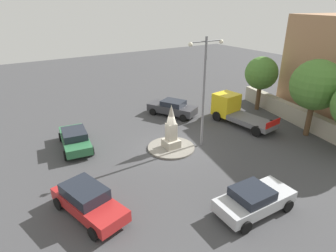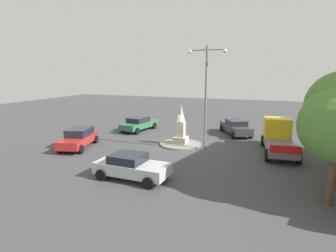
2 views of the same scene
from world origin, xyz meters
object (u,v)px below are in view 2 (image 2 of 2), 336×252
Objects in this scene: monument at (181,127)px; truck_yellow_passing at (278,136)px; car_green_near_island at (139,124)px; streetlamp at (206,88)px; car_silver_waiting at (131,166)px; car_dark_grey_parked_right at (236,127)px; car_red_far_side at (79,138)px.

monument is 7.43m from truck_yellow_passing.
streetlamp is at bearing -30.17° from car_green_near_island.
car_dark_grey_parked_right reaches higher than car_silver_waiting.
car_green_near_island is at bearing 146.15° from monument.
streetlamp is 1.66× the size of car_red_far_side.
car_red_far_side reaches higher than car_green_near_island.
streetlamp is at bearing 16.54° from car_red_far_side.
truck_yellow_passing is at bearing 17.79° from car_red_far_side.
monument reaches higher than car_silver_waiting.
car_green_near_island is (1.52, 7.36, -0.06)m from car_red_far_side.
car_green_near_island is (-7.86, 4.57, -3.93)m from streetlamp.
car_red_far_side is at bearing -101.64° from car_green_near_island.
truck_yellow_passing reaches higher than car_dark_grey_parked_right.
car_dark_grey_parked_right is at bearing 9.28° from car_green_near_island.
car_silver_waiting is (5.43, -11.66, 0.01)m from car_green_near_island.
monument is 0.76× the size of car_silver_waiting.
car_red_far_side is 1.11× the size of car_silver_waiting.
car_silver_waiting is 0.88× the size of car_dark_grey_parked_right.
streetlamp is 8.46m from car_silver_waiting.
car_red_far_side is 0.98× the size of car_dark_grey_parked_right.
streetlamp is 1.32× the size of truck_yellow_passing.
car_red_far_side reaches higher than car_silver_waiting.
monument is 0.69× the size of car_green_near_island.
monument is 0.55× the size of truck_yellow_passing.
truck_yellow_passing reaches higher than car_red_far_side.
car_silver_waiting is at bearing -31.79° from car_red_far_side.
monument is 6.92m from car_green_near_island.
streetlamp is (2.16, -0.74, 3.15)m from monument.
monument is 0.42× the size of streetlamp.
car_green_near_island is (-5.71, 3.83, -0.78)m from monument.
truck_yellow_passing is at bearing 20.01° from streetlamp.
car_red_far_side is 0.80× the size of truck_yellow_passing.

